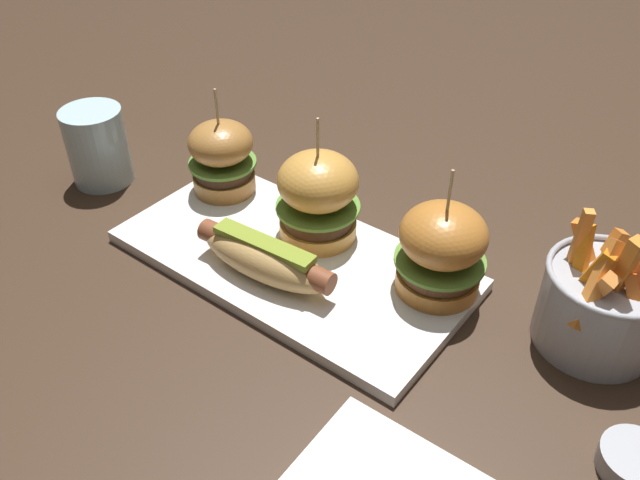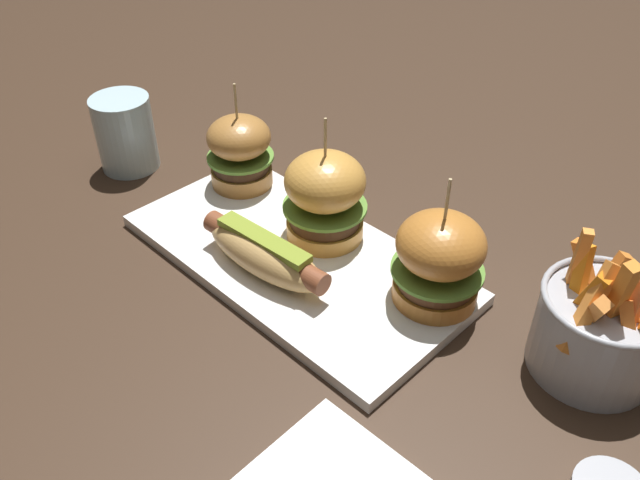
{
  "view_description": "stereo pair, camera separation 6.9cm",
  "coord_description": "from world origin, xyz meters",
  "px_view_note": "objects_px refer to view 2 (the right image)",
  "views": [
    {
      "loc": [
        0.37,
        -0.43,
        0.48
      ],
      "look_at": [
        0.04,
        0.0,
        0.05
      ],
      "focal_mm": 36.54,
      "sensor_mm": 36.0,
      "label": 1
    },
    {
      "loc": [
        0.42,
        -0.39,
        0.48
      ],
      "look_at": [
        0.04,
        0.0,
        0.05
      ],
      "focal_mm": 36.54,
      "sensor_mm": 36.0,
      "label": 2
    }
  ],
  "objects_px": {
    "slider_left": "(240,151)",
    "slider_right": "(439,259)",
    "water_glass": "(125,133)",
    "hot_dog": "(266,254)",
    "platter_main": "(295,257)",
    "fries_bucket": "(599,329)",
    "slider_center": "(324,195)"
  },
  "relations": [
    {
      "from": "slider_right",
      "to": "water_glass",
      "type": "height_order",
      "value": "slider_right"
    },
    {
      "from": "platter_main",
      "to": "fries_bucket",
      "type": "xyz_separation_m",
      "value": [
        0.31,
        0.09,
        0.04
      ]
    },
    {
      "from": "fries_bucket",
      "to": "water_glass",
      "type": "distance_m",
      "value": 0.64
    },
    {
      "from": "platter_main",
      "to": "hot_dog",
      "type": "xyz_separation_m",
      "value": [
        0.0,
        -0.04,
        0.03
      ]
    },
    {
      "from": "slider_right",
      "to": "slider_left",
      "type": "bearing_deg",
      "value": 179.94
    },
    {
      "from": "hot_dog",
      "to": "slider_center",
      "type": "height_order",
      "value": "slider_center"
    },
    {
      "from": "slider_right",
      "to": "fries_bucket",
      "type": "xyz_separation_m",
      "value": [
        0.15,
        0.04,
        -0.02
      ]
    },
    {
      "from": "hot_dog",
      "to": "slider_center",
      "type": "distance_m",
      "value": 0.1
    },
    {
      "from": "slider_right",
      "to": "fries_bucket",
      "type": "distance_m",
      "value": 0.16
    },
    {
      "from": "hot_dog",
      "to": "slider_left",
      "type": "relative_size",
      "value": 1.23
    },
    {
      "from": "platter_main",
      "to": "slider_right",
      "type": "height_order",
      "value": "slider_right"
    },
    {
      "from": "slider_center",
      "to": "platter_main",
      "type": "bearing_deg",
      "value": -87.55
    },
    {
      "from": "slider_center",
      "to": "fries_bucket",
      "type": "bearing_deg",
      "value": 7.73
    },
    {
      "from": "slider_left",
      "to": "fries_bucket",
      "type": "distance_m",
      "value": 0.47
    },
    {
      "from": "slider_left",
      "to": "slider_right",
      "type": "height_order",
      "value": "slider_right"
    },
    {
      "from": "fries_bucket",
      "to": "water_glass",
      "type": "bearing_deg",
      "value": -170.36
    },
    {
      "from": "platter_main",
      "to": "slider_right",
      "type": "xyz_separation_m",
      "value": [
        0.16,
        0.05,
        0.06
      ]
    },
    {
      "from": "slider_left",
      "to": "slider_right",
      "type": "bearing_deg",
      "value": -0.06
    },
    {
      "from": "slider_center",
      "to": "fries_bucket",
      "type": "relative_size",
      "value": 1.05
    },
    {
      "from": "hot_dog",
      "to": "slider_right",
      "type": "distance_m",
      "value": 0.18
    },
    {
      "from": "hot_dog",
      "to": "slider_center",
      "type": "bearing_deg",
      "value": 92.81
    },
    {
      "from": "slider_right",
      "to": "hot_dog",
      "type": "bearing_deg",
      "value": -147.95
    },
    {
      "from": "platter_main",
      "to": "slider_left",
      "type": "bearing_deg",
      "value": 161.4
    },
    {
      "from": "hot_dog",
      "to": "fries_bucket",
      "type": "xyz_separation_m",
      "value": [
        0.31,
        0.14,
        0.01
      ]
    },
    {
      "from": "slider_left",
      "to": "water_glass",
      "type": "distance_m",
      "value": 0.18
    },
    {
      "from": "slider_left",
      "to": "slider_center",
      "type": "distance_m",
      "value": 0.15
    },
    {
      "from": "fries_bucket",
      "to": "slider_center",
      "type": "bearing_deg",
      "value": -172.27
    },
    {
      "from": "slider_left",
      "to": "slider_right",
      "type": "relative_size",
      "value": 0.95
    },
    {
      "from": "slider_center",
      "to": "water_glass",
      "type": "distance_m",
      "value": 0.32
    },
    {
      "from": "platter_main",
      "to": "water_glass",
      "type": "relative_size",
      "value": 3.92
    },
    {
      "from": "water_glass",
      "to": "hot_dog",
      "type": "bearing_deg",
      "value": -5.13
    },
    {
      "from": "slider_left",
      "to": "slider_right",
      "type": "distance_m",
      "value": 0.31
    }
  ]
}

